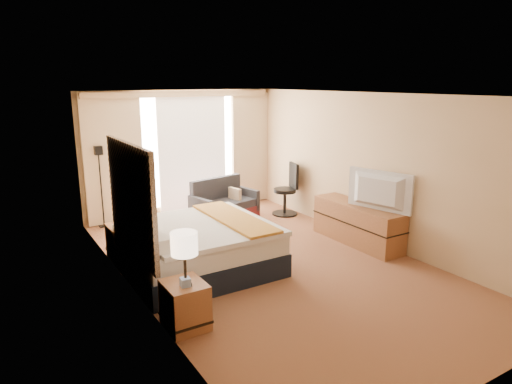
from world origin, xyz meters
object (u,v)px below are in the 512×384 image
nightstand_right (124,241)px  lamp_right (121,197)px  television (376,191)px  nightstand_left (185,305)px  bed (198,247)px  lamp_left (184,245)px  loveseat (224,206)px  desk_chair (287,192)px  media_dresser (357,224)px  floor_lamp (100,170)px

nightstand_right → lamp_right: (0.04, 0.08, 0.73)m
television → nightstand_left: bearing=84.9°
lamp_right → television: 4.11m
bed → lamp_left: bearing=-118.8°
loveseat → lamp_left: (-2.38, -3.63, 0.76)m
bed → lamp_left: lamp_left is taller
nightstand_left → television: 3.78m
loveseat → desk_chair: (1.31, -0.42, 0.22)m
loveseat → media_dresser: bearing=-73.3°
desk_chair → lamp_left: lamp_left is taller
television → loveseat: bearing=8.9°
lamp_left → nightstand_left: bearing=82.9°
nightstand_left → lamp_left: bearing=-97.1°
nightstand_left → television: size_ratio=0.48×
media_dresser → lamp_right: bearing=157.4°
nightstand_right → desk_chair: bearing=9.8°
nightstand_left → floor_lamp: 4.43m
nightstand_right → media_dresser: size_ratio=0.31×
media_dresser → floor_lamp: (-3.58, 3.30, 0.77)m
nightstand_left → floor_lamp: size_ratio=0.35×
nightstand_left → lamp_right: 2.68m
floor_lamp → television: bearing=-46.6°
media_dresser → desk_chair: size_ratio=1.63×
floor_lamp → television: 5.14m
lamp_left → television: (3.66, 0.69, -0.01)m
lamp_left → lamp_right: (0.05, 2.65, -0.04)m
nightstand_right → desk_chair: (3.68, 0.63, 0.22)m
nightstand_right → desk_chair: size_ratio=0.50×
media_dresser → lamp_left: bearing=-163.1°
lamp_right → floor_lamp: bearing=87.2°
media_dresser → floor_lamp: floor_lamp is taller
television → bed: bearing=59.5°
floor_lamp → lamp_right: size_ratio=2.73×
media_dresser → floor_lamp: 4.93m
nightstand_right → bed: bed is taller
loveseat → lamp_right: (-2.33, -0.98, 0.73)m
television → floor_lamp: bearing=28.6°
floor_lamp → lamp_right: floor_lamp is taller
loveseat → television: (1.28, -2.94, 0.76)m
nightstand_right → lamp_right: 0.73m
desk_chair → loveseat: bearing=177.1°
nightstand_left → lamp_left: 0.77m
floor_lamp → television: size_ratio=1.39×
nightstand_left → desk_chair: desk_chair is taller
nightstand_left → bed: size_ratio=0.26×
bed → floor_lamp: (-0.68, 2.93, 0.75)m
nightstand_left → lamp_right: size_ratio=0.95×
nightstand_left → floor_lamp: bearing=88.4°
bed → nightstand_right: bearing=126.8°
nightstand_left → loveseat: bearing=56.4°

